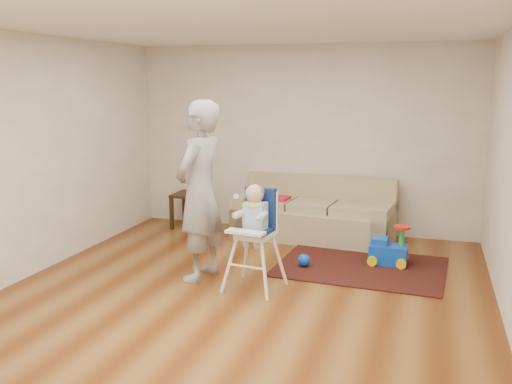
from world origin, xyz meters
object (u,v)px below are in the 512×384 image
(sofa, at_px, (313,209))
(high_chair, at_px, (255,239))
(adult, at_px, (200,191))
(side_table, at_px, (192,210))
(ride_on_toy, at_px, (389,244))
(toy_ball, at_px, (304,260))

(sofa, distance_m, high_chair, 2.16)
(sofa, height_order, adult, adult)
(adult, bearing_deg, high_chair, 85.52)
(side_table, distance_m, high_chair, 2.84)
(sofa, relative_size, ride_on_toy, 4.70)
(ride_on_toy, height_order, high_chair, high_chair)
(high_chair, bearing_deg, ride_on_toy, 51.24)
(side_table, relative_size, toy_ball, 3.49)
(sofa, bearing_deg, toy_ball, -77.11)
(sofa, relative_size, side_table, 4.37)
(toy_ball, distance_m, high_chair, 1.02)
(ride_on_toy, distance_m, high_chair, 1.82)
(sofa, height_order, side_table, sofa)
(toy_ball, xyz_separation_m, adult, (-1.03, -0.69, 0.90))
(adult, bearing_deg, ride_on_toy, 126.74)
(ride_on_toy, relative_size, high_chair, 0.43)
(ride_on_toy, xyz_separation_m, high_chair, (-1.30, -1.24, 0.29))
(toy_ball, relative_size, high_chair, 0.13)
(sofa, height_order, ride_on_toy, sofa)
(toy_ball, height_order, adult, adult)
(sofa, relative_size, high_chair, 2.00)
(side_table, relative_size, adult, 0.26)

